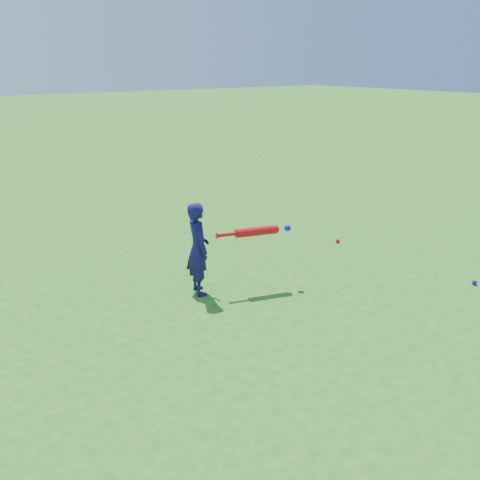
{
  "coord_description": "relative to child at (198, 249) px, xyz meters",
  "views": [
    {
      "loc": [
        -2.93,
        -4.58,
        2.53
      ],
      "look_at": [
        0.5,
        0.11,
        0.58
      ],
      "focal_mm": 40.0,
      "sensor_mm": 36.0,
      "label": 1
    }
  ],
  "objects": [
    {
      "name": "ground_ball_red",
      "position": [
        2.57,
        0.3,
        -0.5
      ],
      "size": [
        0.06,
        0.06,
        0.06
      ],
      "primitive_type": "sphere",
      "color": "red",
      "rests_on": "ground"
    },
    {
      "name": "bat_swing",
      "position": [
        0.66,
        -0.26,
        0.15
      ],
      "size": [
        0.88,
        0.32,
        0.1
      ],
      "rotation": [
        0.0,
        0.0,
        -0.29
      ],
      "color": "red",
      "rests_on": "ground"
    },
    {
      "name": "ground_ball_blue",
      "position": [
        2.76,
        -1.75,
        -0.5
      ],
      "size": [
        0.06,
        0.06,
        0.06
      ],
      "primitive_type": "sphere",
      "color": "#0E0CCF",
      "rests_on": "ground"
    },
    {
      "name": "child",
      "position": [
        0.0,
        0.0,
        0.0
      ],
      "size": [
        0.34,
        0.44,
        1.06
      ],
      "primitive_type": "imported",
      "rotation": [
        0.0,
        0.0,
        1.32
      ],
      "color": "#16104E",
      "rests_on": "ground"
    },
    {
      "name": "ground",
      "position": [
        -0.02,
        -0.25,
        -0.53
      ],
      "size": [
        80.0,
        80.0,
        0.0
      ],
      "primitive_type": "plane",
      "color": "#226618",
      "rests_on": "ground"
    }
  ]
}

